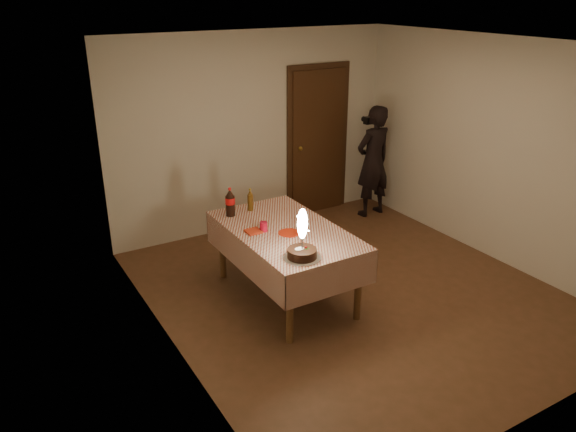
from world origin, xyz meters
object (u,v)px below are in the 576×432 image
object	(u,v)px
red_cup	(264,227)
photographer	(373,161)
clear_cup	(300,225)
red_plate	(289,233)
cola_bottle	(230,202)
amber_bottle_left	(250,200)
birthday_cake	(302,246)
dining_table	(286,238)

from	to	relation	value
red_cup	photographer	xyz separation A→B (m)	(2.48, 1.34, -0.04)
red_cup	clear_cup	world-z (taller)	red_cup
red_plate	red_cup	size ratio (longest dim) A/B	2.20
cola_bottle	amber_bottle_left	bearing A→B (deg)	5.93
birthday_cake	amber_bottle_left	world-z (taller)	birthday_cake
amber_bottle_left	photographer	bearing A→B (deg)	18.03
clear_cup	cola_bottle	xyz separation A→B (m)	(-0.45, 0.70, 0.11)
dining_table	clear_cup	distance (m)	0.21
red_plate	cola_bottle	size ratio (longest dim) A/B	0.69
dining_table	clear_cup	bearing A→B (deg)	-30.17
cola_bottle	photographer	world-z (taller)	photographer
dining_table	birthday_cake	bearing A→B (deg)	-107.35
red_plate	amber_bottle_left	bearing A→B (deg)	93.68
dining_table	amber_bottle_left	size ratio (longest dim) A/B	6.75
red_cup	photographer	world-z (taller)	photographer
dining_table	clear_cup	size ratio (longest dim) A/B	19.11
birthday_cake	amber_bottle_left	bearing A→B (deg)	84.19
dining_table	photographer	distance (m)	2.67
red_cup	cola_bottle	bearing A→B (deg)	101.08
cola_bottle	amber_bottle_left	size ratio (longest dim) A/B	1.25
red_plate	red_cup	xyz separation A→B (m)	(-0.20, 0.18, 0.05)
cola_bottle	photographer	bearing A→B (deg)	16.89
birthday_cake	cola_bottle	xyz separation A→B (m)	(-0.12, 1.26, 0.03)
birthday_cake	red_cup	xyz separation A→B (m)	(-0.02, 0.71, -0.07)
amber_bottle_left	dining_table	bearing A→B (deg)	-84.02
red_plate	cola_bottle	world-z (taller)	cola_bottle
dining_table	red_plate	bearing A→B (deg)	-100.46
clear_cup	amber_bottle_left	distance (m)	0.75
red_plate	photographer	size ratio (longest dim) A/B	0.14
photographer	clear_cup	bearing A→B (deg)	-145.22
cola_bottle	red_cup	bearing A→B (deg)	-78.92
dining_table	clear_cup	world-z (taller)	clear_cup
birthday_cake	red_plate	bearing A→B (deg)	71.33
birthday_cake	photographer	bearing A→B (deg)	39.71
red_plate	amber_bottle_left	xyz separation A→B (m)	(-0.05, 0.76, 0.11)
dining_table	cola_bottle	size ratio (longest dim) A/B	5.42
dining_table	red_plate	size ratio (longest dim) A/B	7.82
birthday_cake	red_cup	bearing A→B (deg)	91.31
amber_bottle_left	photographer	size ratio (longest dim) A/B	0.16
clear_cup	dining_table	bearing A→B (deg)	149.83
photographer	amber_bottle_left	bearing A→B (deg)	-161.97
red_cup	amber_bottle_left	distance (m)	0.60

